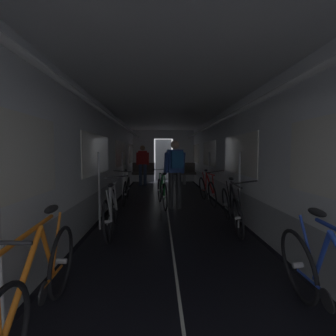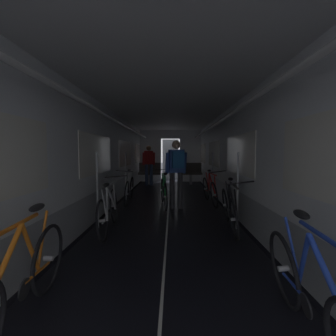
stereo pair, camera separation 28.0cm
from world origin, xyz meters
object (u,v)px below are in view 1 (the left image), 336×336
bicycle_white (126,189)px  bicycle_black (231,208)px  bicycle_green_in_aisle (162,192)px  bicycle_silver (111,210)px  bicycle_red (207,189)px  bicycle_orange (39,286)px  bench_seat_far_left (143,171)px  bench_seat_far_right (184,171)px  person_standing_near_bench (143,162)px  bicycle_blue (334,293)px  person_cyclist_aisle (175,168)px

bicycle_white → bicycle_black: bearing=-44.8°
bicycle_green_in_aisle → bicycle_silver: bearing=-115.0°
bicycle_silver → bicycle_red: bearing=46.4°
bicycle_orange → bicycle_white: size_ratio=1.00×
bicycle_black → bicycle_red: size_ratio=1.00×
bench_seat_far_left → bench_seat_far_right: (1.80, 0.00, 0.00)m
bench_seat_far_right → bicycle_silver: bearing=-107.4°
bench_seat_far_left → person_standing_near_bench: bearing=-89.6°
bicycle_silver → bicycle_black: size_ratio=1.00×
bench_seat_far_left → bicycle_green_in_aisle: size_ratio=0.58×
bicycle_orange → bicycle_blue: 2.17m
bench_seat_far_left → bicycle_orange: bench_seat_far_left is taller
bicycle_silver → bicycle_green_in_aisle: bearing=65.0°
bicycle_black → bicycle_red: bearing=90.5°
bicycle_red → person_cyclist_aisle: 1.26m
bench_seat_far_right → bicycle_blue: 8.58m
bench_seat_far_left → bicycle_green_in_aisle: bearing=-79.5°
bicycle_orange → bicycle_red: bicycle_red is taller
bicycle_green_in_aisle → person_standing_near_bench: size_ratio=1.00×
bicycle_white → bicycle_black: 3.15m
bench_seat_far_left → person_cyclist_aisle: (1.10, -4.47, 0.45)m
bicycle_black → bicycle_green_in_aisle: bearing=125.0°
bicycle_green_in_aisle → person_standing_near_bench: person_standing_near_bench is taller
bench_seat_far_left → bicycle_black: bearing=-71.3°
person_standing_near_bench → bench_seat_far_left: bearing=90.4°
bench_seat_far_right → person_cyclist_aisle: person_cyclist_aisle is taller
bicycle_silver → person_cyclist_aisle: (1.22, 1.66, 0.63)m
bicycle_green_in_aisle → person_standing_near_bench: bearing=101.5°
bicycle_blue → person_standing_near_bench: bearing=103.5°
bicycle_white → bicycle_red: (2.22, -0.12, -0.00)m
bicycle_silver → person_standing_near_bench: 5.79m
bench_seat_far_right → person_cyclist_aisle: 4.55m
person_cyclist_aisle → bicycle_green_in_aisle: (-0.32, 0.27, -0.63)m
bench_seat_far_right → person_standing_near_bench: 1.88m
person_cyclist_aisle → bicycle_white: bearing=151.7°
bicycle_green_in_aisle → bicycle_blue: bearing=-74.8°
bicycle_white → bicycle_blue: size_ratio=1.00×
bicycle_green_in_aisle → bicycle_red: bearing=14.2°
bench_seat_far_left → bicycle_green_in_aisle: 4.28m
bicycle_white → bicycle_black: bicycle_black is taller
bicycle_blue → bicycle_green_in_aisle: bearing=105.2°
bicycle_black → person_standing_near_bench: size_ratio=1.01×
bench_seat_far_left → bicycle_red: same height
bicycle_orange → person_standing_near_bench: (0.19, 8.04, 0.59)m
bicycle_orange → person_cyclist_aisle: 4.20m
bench_seat_far_left → person_standing_near_bench: 0.55m
bicycle_white → bicycle_red: bicycle_red is taller
bicycle_black → bicycle_green_in_aisle: (-1.25, 1.79, 0.00)m
bicycle_blue → person_cyclist_aisle: (-0.87, 4.11, 0.64)m
bench_seat_far_left → bicycle_silver: bearing=-91.1°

